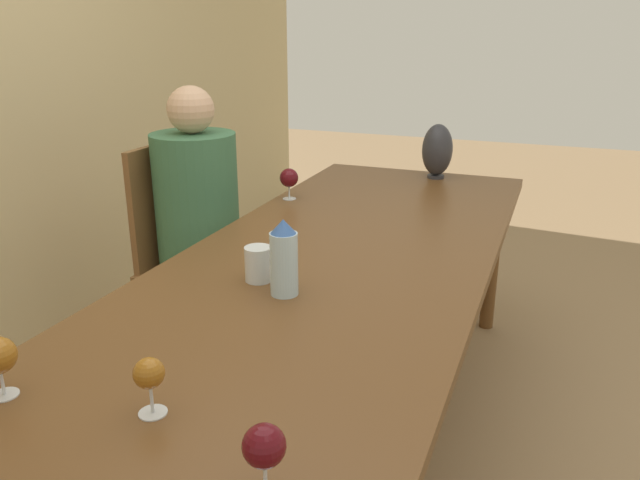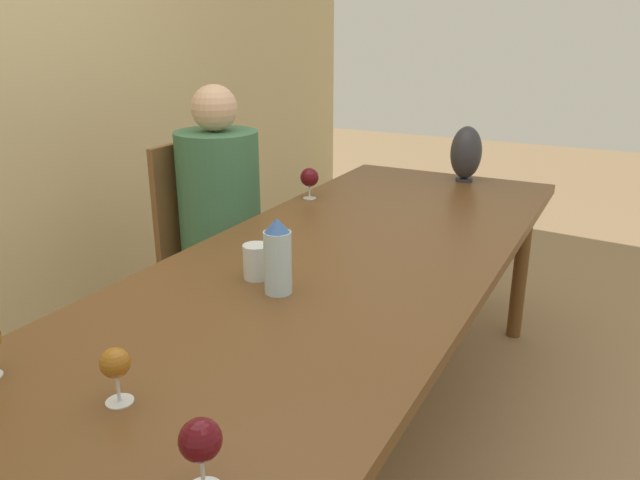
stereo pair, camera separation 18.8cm
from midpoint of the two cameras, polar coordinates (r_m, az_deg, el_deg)
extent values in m
cube|color=brown|center=(1.86, 1.63, -4.36)|extent=(3.13, 0.99, 0.04)
cylinder|color=brown|center=(3.22, 19.49, -2.45)|extent=(0.07, 0.07, 0.73)
cylinder|color=brown|center=(3.40, 6.36, -0.32)|extent=(0.07, 0.07, 0.73)
cylinder|color=silver|center=(1.74, -0.79, -2.13)|extent=(0.08, 0.08, 0.18)
cone|color=#33599E|center=(1.70, -0.81, 1.33)|extent=(0.07, 0.07, 0.04)
cylinder|color=silver|center=(1.85, -2.96, -2.04)|extent=(0.08, 0.08, 0.10)
cylinder|color=#2D2D33|center=(3.13, 14.73, 5.34)|extent=(0.08, 0.08, 0.01)
ellipsoid|color=#2D2D33|center=(3.10, 14.94, 7.72)|extent=(0.15, 0.15, 0.25)
cylinder|color=silver|center=(1.33, -13.92, -14.25)|extent=(0.06, 0.06, 0.00)
cylinder|color=silver|center=(1.31, -14.03, -13.08)|extent=(0.01, 0.01, 0.06)
sphere|color=#995B19|center=(1.28, -14.24, -10.93)|extent=(0.06, 0.06, 0.06)
cylinder|color=silver|center=(2.72, 1.03, 3.82)|extent=(0.06, 0.06, 0.00)
cylinder|color=silver|center=(2.71, 1.03, 4.44)|extent=(0.01, 0.01, 0.06)
sphere|color=#510C14|center=(2.70, 1.04, 5.73)|extent=(0.08, 0.08, 0.08)
cylinder|color=silver|center=(1.07, -5.45, -20.59)|extent=(0.01, 0.01, 0.07)
sphere|color=#510C14|center=(1.03, -5.56, -17.90)|extent=(0.07, 0.07, 0.07)
cube|color=brown|center=(2.88, -7.03, -2.47)|extent=(0.44, 0.44, 0.04)
cube|color=brown|center=(2.90, -10.54, 3.55)|extent=(0.40, 0.03, 0.54)
cylinder|color=brown|center=(2.74, -5.74, -8.93)|extent=(0.04, 0.04, 0.42)
cylinder|color=brown|center=(3.02, -1.83, -5.96)|extent=(0.04, 0.04, 0.42)
cylinder|color=brown|center=(2.94, -12.03, -7.18)|extent=(0.04, 0.04, 0.42)
cylinder|color=brown|center=(3.21, -7.78, -4.58)|extent=(0.04, 0.04, 0.42)
cube|color=#2D2D38|center=(2.93, -5.83, -6.49)|extent=(0.27, 0.20, 0.46)
cylinder|color=#3D704C|center=(2.78, -7.29, 3.69)|extent=(0.36, 0.36, 0.60)
sphere|color=#D6A884|center=(2.70, -7.66, 11.86)|extent=(0.20, 0.20, 0.20)
camera|label=1|loc=(0.09, -87.15, 0.99)|focal=35.00mm
camera|label=2|loc=(0.09, 92.85, -0.99)|focal=35.00mm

